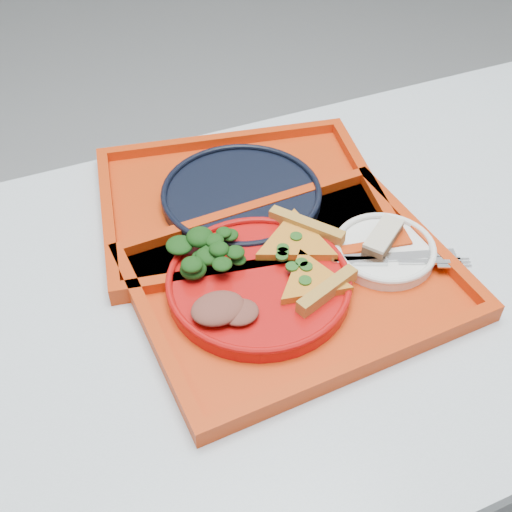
{
  "coord_description": "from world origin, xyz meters",
  "views": [
    {
      "loc": [
        -0.32,
        -0.58,
        1.43
      ],
      "look_at": [
        -0.05,
        0.03,
        0.78
      ],
      "focal_mm": 45.0,
      "sensor_mm": 36.0,
      "label": 1
    }
  ],
  "objects_px": {
    "tray_main": "(296,286)",
    "dinner_plate": "(259,285)",
    "navy_plate": "(241,197)",
    "tray_far": "(242,203)",
    "dessert_bar": "(383,238)"
  },
  "relations": [
    {
      "from": "tray_far",
      "to": "dinner_plate",
      "type": "bearing_deg",
      "value": -94.78
    },
    {
      "from": "tray_main",
      "to": "dinner_plate",
      "type": "height_order",
      "value": "dinner_plate"
    },
    {
      "from": "navy_plate",
      "to": "dessert_bar",
      "type": "relative_size",
      "value": 3.07
    },
    {
      "from": "tray_far",
      "to": "dinner_plate",
      "type": "relative_size",
      "value": 1.73
    },
    {
      "from": "dinner_plate",
      "to": "navy_plate",
      "type": "height_order",
      "value": "dinner_plate"
    },
    {
      "from": "tray_far",
      "to": "dinner_plate",
      "type": "distance_m",
      "value": 0.2
    },
    {
      "from": "tray_far",
      "to": "dinner_plate",
      "type": "height_order",
      "value": "dinner_plate"
    },
    {
      "from": "tray_main",
      "to": "dessert_bar",
      "type": "xyz_separation_m",
      "value": [
        0.15,
        0.01,
        0.03
      ]
    },
    {
      "from": "tray_main",
      "to": "tray_far",
      "type": "bearing_deg",
      "value": 88.26
    },
    {
      "from": "tray_main",
      "to": "tray_far",
      "type": "distance_m",
      "value": 0.2
    },
    {
      "from": "tray_main",
      "to": "navy_plate",
      "type": "xyz_separation_m",
      "value": [
        -0.0,
        0.2,
        0.01
      ]
    },
    {
      "from": "tray_far",
      "to": "dessert_bar",
      "type": "relative_size",
      "value": 5.31
    },
    {
      "from": "dessert_bar",
      "to": "dinner_plate",
      "type": "bearing_deg",
      "value": 144.7
    },
    {
      "from": "tray_main",
      "to": "navy_plate",
      "type": "height_order",
      "value": "navy_plate"
    },
    {
      "from": "tray_far",
      "to": "navy_plate",
      "type": "relative_size",
      "value": 1.73
    }
  ]
}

